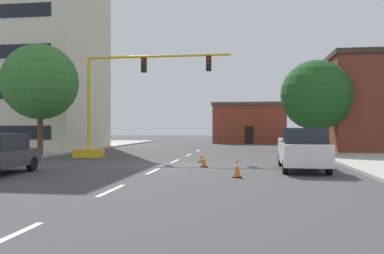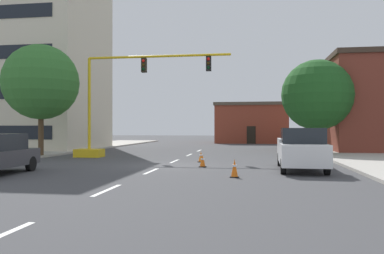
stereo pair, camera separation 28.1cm
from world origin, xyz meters
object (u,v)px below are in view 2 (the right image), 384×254
at_px(tree_left_near, 41,82).
at_px(traffic_signal_gantry, 109,123).
at_px(tree_right_far, 310,98).
at_px(tree_right_mid, 317,95).
at_px(pickup_truck_white, 301,149).
at_px(traffic_cone_roadside_a, 201,157).
at_px(traffic_cone_roadside_b, 203,161).
at_px(traffic_cone_roadside_c, 234,168).

bearing_deg(tree_left_near, traffic_signal_gantry, 9.81).
distance_m(tree_right_far, tree_left_near, 24.63).
relative_size(tree_right_mid, pickup_truck_white, 1.32).
bearing_deg(tree_right_mid, tree_right_far, 85.49).
relative_size(traffic_signal_gantry, traffic_cone_roadside_a, 16.37).
bearing_deg(pickup_truck_white, traffic_cone_roadside_b, 170.76).
bearing_deg(tree_left_near, pickup_truck_white, -18.71).
xyz_separation_m(tree_right_far, pickup_truck_white, (-3.28, -20.38, -3.97)).
bearing_deg(traffic_signal_gantry, traffic_cone_roadside_a, -22.92).
distance_m(tree_right_far, tree_right_mid, 8.61).
xyz_separation_m(traffic_cone_roadside_b, traffic_cone_roadside_c, (1.79, -3.97, 0.06)).
bearing_deg(tree_right_mid, traffic_cone_roadside_b, -123.74).
height_order(tree_left_near, traffic_cone_roadside_b, tree_left_near).
bearing_deg(traffic_cone_roadside_a, tree_right_far, 63.24).
distance_m(tree_right_far, traffic_cone_roadside_a, 19.43).
xyz_separation_m(traffic_signal_gantry, tree_right_mid, (14.44, 5.48, 2.16)).
xyz_separation_m(tree_right_far, traffic_cone_roadside_a, (-8.50, -16.85, -4.63)).
height_order(traffic_cone_roadside_a, traffic_cone_roadside_b, traffic_cone_roadside_a).
height_order(tree_right_far, traffic_cone_roadside_a, tree_right_far).
bearing_deg(traffic_signal_gantry, traffic_cone_roadside_b, -38.16).
bearing_deg(pickup_truck_white, traffic_cone_roadside_a, 145.90).
bearing_deg(tree_right_far, traffic_cone_roadside_a, -116.76).
relative_size(traffic_cone_roadside_b, traffic_cone_roadside_c, 0.85).
xyz_separation_m(tree_left_near, pickup_truck_white, (16.38, -5.55, -4.10)).
distance_m(pickup_truck_white, traffic_cone_roadside_b, 4.88).
height_order(tree_right_mid, pickup_truck_white, tree_right_mid).
bearing_deg(tree_right_mid, pickup_truck_white, -102.43).
distance_m(tree_right_mid, pickup_truck_white, 12.60).
height_order(traffic_cone_roadside_b, traffic_cone_roadside_c, traffic_cone_roadside_c).
bearing_deg(tree_right_mid, traffic_signal_gantry, -159.22).
distance_m(traffic_signal_gantry, traffic_cone_roadside_a, 7.47).
distance_m(traffic_cone_roadside_a, traffic_cone_roadside_c, 7.09).
relative_size(tree_left_near, pickup_truck_white, 1.40).
xyz_separation_m(tree_right_mid, traffic_cone_roadside_b, (-7.37, -11.04, -4.18)).
bearing_deg(traffic_signal_gantry, tree_right_mid, 20.78).
height_order(tree_right_far, tree_right_mid, tree_right_far).
height_order(tree_right_mid, traffic_cone_roadside_a, tree_right_mid).
distance_m(traffic_signal_gantry, tree_right_mid, 15.60).
height_order(tree_right_far, pickup_truck_white, tree_right_far).
xyz_separation_m(traffic_signal_gantry, traffic_cone_roadside_a, (6.62, -2.80, -2.02)).
bearing_deg(traffic_cone_roadside_b, tree_right_mid, 56.26).
bearing_deg(tree_left_near, tree_right_mid, 18.27).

